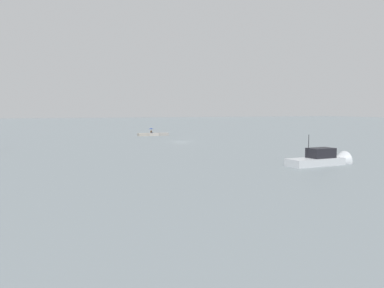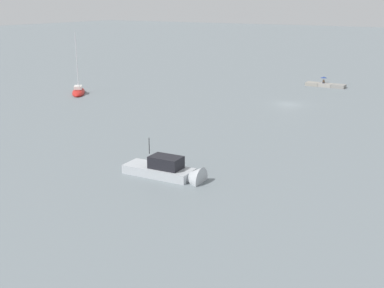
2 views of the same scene
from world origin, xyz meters
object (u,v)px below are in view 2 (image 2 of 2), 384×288
sailboat_red_mid (79,92)px  motorboat_grey_mid (171,173)px  umbrella_open_navy (324,77)px  person_seated_brown_left (324,82)px

sailboat_red_mid → motorboat_grey_mid: 47.20m
umbrella_open_navy → motorboat_grey_mid: size_ratio=0.16×
umbrella_open_navy → sailboat_red_mid: size_ratio=0.11×
sailboat_red_mid → umbrella_open_navy: bearing=1.4°
motorboat_grey_mid → sailboat_red_mid: bearing=-129.1°
person_seated_brown_left → motorboat_grey_mid: size_ratio=0.09×
umbrella_open_navy → motorboat_grey_mid: (-3.59, 58.03, -1.30)m
person_seated_brown_left → sailboat_red_mid: sailboat_red_mid is taller
motorboat_grey_mid → person_seated_brown_left: bearing=-179.8°
person_seated_brown_left → sailboat_red_mid: bearing=31.9°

